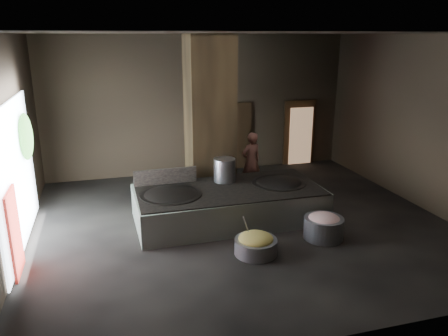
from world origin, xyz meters
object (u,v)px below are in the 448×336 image
object	(u,v)px
wok_left	(171,197)
wok_right	(278,186)
cook	(251,161)
veg_basin	(256,246)
hearth_platform	(229,204)
stock_pot	(225,170)
meat_basin	(323,228)

from	to	relation	value
wok_left	wok_right	distance (m)	2.80
cook	veg_basin	size ratio (longest dim) A/B	1.93
hearth_platform	stock_pot	world-z (taller)	stock_pot
hearth_platform	meat_basin	xyz separation A→B (m)	(1.79, -1.61, -0.15)
stock_pot	meat_basin	bearing A→B (deg)	-51.20
hearth_platform	wok_left	size ratio (longest dim) A/B	3.17
hearth_platform	wok_right	distance (m)	1.40
veg_basin	meat_basin	distance (m)	1.77
cook	meat_basin	bearing A→B (deg)	82.70
wok_left	wok_right	bearing A→B (deg)	2.05
wok_right	cook	world-z (taller)	cook
wok_left	wok_right	size ratio (longest dim) A/B	1.07
wok_right	cook	xyz separation A→B (m)	(-0.08, 1.91, 0.12)
stock_pot	cook	xyz separation A→B (m)	(1.22, 1.41, -0.26)
hearth_platform	meat_basin	bearing A→B (deg)	-43.02
wok_left	cook	world-z (taller)	cook
hearth_platform	wok_right	xyz separation A→B (m)	(1.35, 0.05, 0.35)
wok_left	stock_pot	bearing A→B (deg)	21.80
stock_pot	veg_basin	world-z (taller)	stock_pot
wok_right	meat_basin	distance (m)	1.79
stock_pot	veg_basin	xyz separation A→B (m)	(-0.01, -2.46, -0.96)
stock_pot	cook	bearing A→B (deg)	49.25
stock_pot	veg_basin	bearing A→B (deg)	-90.17
stock_pot	cook	world-z (taller)	cook
wok_right	meat_basin	size ratio (longest dim) A/B	1.50
wok_right	meat_basin	world-z (taller)	wok_right
hearth_platform	veg_basin	bearing A→B (deg)	-89.72
hearth_platform	cook	bearing A→B (deg)	56.14
veg_basin	meat_basin	xyz separation A→B (m)	(1.74, 0.30, 0.08)
cook	meat_basin	distance (m)	3.66
hearth_platform	cook	xyz separation A→B (m)	(1.27, 1.96, 0.47)
wok_right	hearth_platform	bearing A→B (deg)	-177.88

